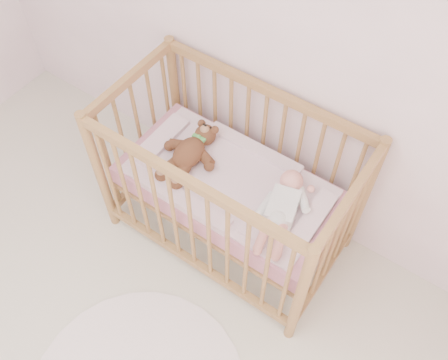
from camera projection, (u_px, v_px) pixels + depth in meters
The scene contains 6 objects.
wall_back at pixel (263, 15), 2.32m from camera, with size 4.00×0.02×2.70m, color white.
crib at pixel (229, 187), 2.79m from camera, with size 1.36×0.76×1.00m, color #A67146, non-canonical shape.
mattress at pixel (229, 188), 2.80m from camera, with size 1.22×0.62×0.13m, color pink.
blanket at pixel (229, 180), 2.74m from camera, with size 1.10×0.58×0.06m, color pink, non-canonical shape.
baby at pixel (283, 205), 2.55m from camera, with size 0.27×0.56×0.13m, color white, non-canonical shape.
teddy_bear at pixel (189, 152), 2.75m from camera, with size 0.34×0.48×0.13m, color brown, non-canonical shape.
Camera 1 is at (0.98, 0.26, 2.78)m, focal length 40.00 mm.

